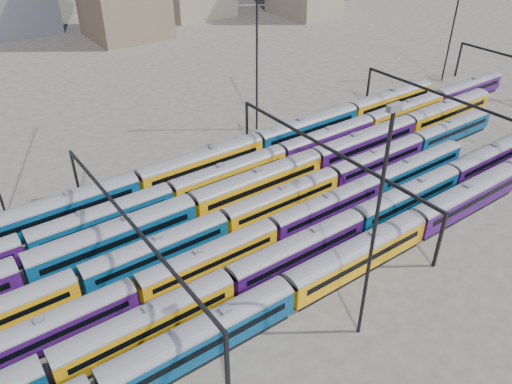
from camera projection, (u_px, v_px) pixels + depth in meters
ground at (270, 217)px, 69.91m from camera, size 500.00×500.00×0.00m
rake_0 at (357, 253)px, 58.95m from camera, size 105.90×3.10×5.23m
rake_1 at (298, 248)px, 60.04m from camera, size 138.40×2.89×4.86m
rake_2 at (135, 290)px, 54.27m from camera, size 112.06×2.74×4.59m
rake_3 at (282, 197)px, 69.57m from camera, size 95.50×2.80×4.70m
rake_4 at (258, 181)px, 72.54m from camera, size 109.78×3.21×5.42m
rake_5 at (229, 172)px, 75.26m from camera, size 139.02×2.91×4.88m
rake_6 at (137, 182)px, 72.31m from camera, size 129.63×3.16×5.33m
gantry_1 at (130, 228)px, 56.41m from camera, size 0.35×40.35×8.03m
gantry_2 at (327, 154)px, 71.15m from camera, size 0.35×40.35×8.03m
gantry_3 at (456, 106)px, 85.88m from camera, size 0.35×40.35×8.03m
mast_2 at (375, 225)px, 44.87m from camera, size 1.40×0.50×25.60m
mast_3 at (257, 56)px, 86.10m from camera, size 1.40×0.50×25.60m
mast_5 at (455, 18)px, 107.93m from camera, size 1.40×0.50×25.60m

